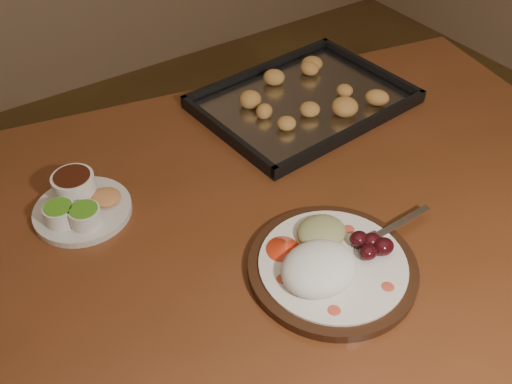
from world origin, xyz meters
TOP-DOWN VIEW (x-y plane):
  - dining_table at (-0.11, 0.15)m, footprint 1.65×1.18m
  - dinner_plate at (-0.07, -0.03)m, footprint 0.36×0.28m
  - condiment_saucer at (-0.36, 0.33)m, footprint 0.18×0.18m
  - baking_tray at (0.19, 0.39)m, footprint 0.47×0.37m

SIDE VIEW (x-z plane):
  - dining_table at x=-0.11m, z-range 0.28..1.03m
  - baking_tray at x=0.19m, z-range 0.74..0.79m
  - dinner_plate at x=-0.07m, z-range 0.74..0.80m
  - condiment_saucer at x=-0.36m, z-range 0.74..0.80m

